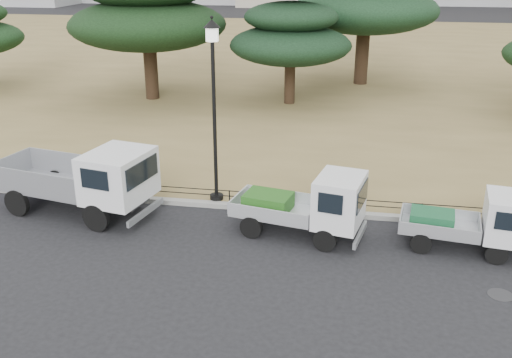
% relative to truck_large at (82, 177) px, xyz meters
% --- Properties ---
extents(ground, '(220.00, 220.00, 0.00)m').
position_rel_truck_large_xyz_m(ground, '(5.33, -1.46, -1.21)').
color(ground, black).
extents(lawn, '(120.00, 56.00, 0.15)m').
position_rel_truck_large_xyz_m(lawn, '(5.33, 29.14, -1.13)').
color(lawn, olive).
rests_on(lawn, ground).
extents(curb, '(120.00, 0.25, 0.16)m').
position_rel_truck_large_xyz_m(curb, '(5.33, 1.14, -1.13)').
color(curb, gray).
rests_on(curb, ground).
extents(truck_large, '(5.28, 2.89, 2.18)m').
position_rel_truck_large_xyz_m(truck_large, '(0.00, 0.00, 0.00)').
color(truck_large, black).
rests_on(truck_large, ground).
extents(truck_kei_front, '(3.91, 2.24, 1.95)m').
position_rel_truck_large_xyz_m(truck_kei_front, '(6.98, -0.34, -0.24)').
color(truck_kei_front, black).
rests_on(truck_kei_front, ground).
extents(truck_kei_rear, '(3.40, 1.79, 1.70)m').
position_rel_truck_large_xyz_m(truck_kei_rear, '(11.46, -0.42, -0.36)').
color(truck_kei_rear, black).
rests_on(truck_kei_rear, ground).
extents(street_lamp, '(0.51, 0.51, 5.69)m').
position_rel_truck_large_xyz_m(street_lamp, '(3.87, 1.44, 2.79)').
color(street_lamp, black).
rests_on(street_lamp, lawn).
extents(pipe_fence, '(38.00, 0.04, 0.40)m').
position_rel_truck_large_xyz_m(pipe_fence, '(5.33, 1.29, -0.77)').
color(pipe_fence, black).
rests_on(pipe_fence, lawn).
extents(tarp_pile, '(1.87, 1.64, 1.03)m').
position_rel_truck_large_xyz_m(tarp_pile, '(-2.99, 1.88, -0.65)').
color(tarp_pile, '#121187').
rests_on(tarp_pile, lawn).
extents(manhole, '(0.60, 0.60, 0.01)m').
position_rel_truck_large_xyz_m(manhole, '(11.83, -2.66, -1.20)').
color(manhole, '#2D2D30').
rests_on(manhole, ground).
extents(pine_west_near, '(8.31, 8.31, 8.31)m').
position_rel_truck_large_xyz_m(pine_west_near, '(-2.93, 14.49, 3.73)').
color(pine_west_near, black).
rests_on(pine_west_near, lawn).
extents(pine_center_left, '(6.33, 6.33, 6.43)m').
position_rel_truck_large_xyz_m(pine_center_left, '(4.67, 14.69, 2.65)').
color(pine_center_left, black).
rests_on(pine_center_left, lawn).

